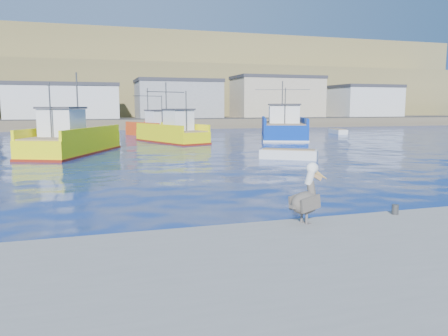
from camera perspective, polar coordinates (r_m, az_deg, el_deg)
name	(u,v)px	position (r m, az deg, el deg)	size (l,w,h in m)	color
ground	(259,212)	(15.56, 4.61, -5.71)	(260.00, 260.00, 0.00)	navy
dock_bollards	(323,215)	(12.68, 12.84, -6.03)	(36.20, 0.20, 0.30)	#4C4C4C
far_shore	(112,87)	(123.51, -14.47, 10.21)	(200.00, 81.00, 24.00)	brown
trawler_yellow_a	(71,141)	(36.25, -19.30, 3.35)	(7.83, 11.60, 6.48)	#F9F30A
trawler_yellow_b	(173,133)	(45.76, -6.71, 4.53)	(6.63, 10.14, 6.30)	#F9F30A
trawler_blue	(283,128)	(52.37, 7.66, 5.18)	(9.38, 14.52, 6.82)	#032B94
boat_orange	(153,128)	(56.57, -9.28, 5.20)	(6.12, 8.62, 6.05)	#E34010
skiff_mid	(289,155)	(31.38, 8.45, 1.69)	(4.12, 3.38, 0.87)	silver
skiff_far	(338,132)	(62.05, 14.67, 4.58)	(1.97, 3.95, 0.82)	silver
pelican	(307,198)	(12.19, 10.74, -3.82)	(1.34, 0.77, 1.67)	#595451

